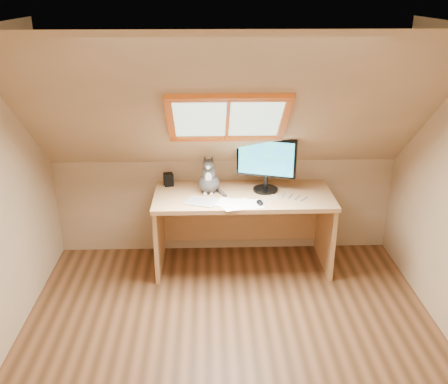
{
  "coord_description": "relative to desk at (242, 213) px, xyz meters",
  "views": [
    {
      "loc": [
        -0.17,
        -3.07,
        2.65
      ],
      "look_at": [
        -0.03,
        1.0,
        0.97
      ],
      "focal_mm": 40.0,
      "sensor_mm": 36.0,
      "label": 1
    }
  ],
  "objects": [
    {
      "name": "monitor",
      "position": [
        0.22,
        0.0,
        0.54
      ],
      "size": [
        0.56,
        0.24,
        0.53
      ],
      "color": "black",
      "rests_on": "desk"
    },
    {
      "name": "desk_speaker",
      "position": [
        -0.74,
        0.18,
        0.3
      ],
      "size": [
        0.11,
        0.11,
        0.13
      ],
      "primitive_type": "cube",
      "rotation": [
        0.0,
        0.0,
        0.26
      ],
      "color": "black",
      "rests_on": "desk"
    },
    {
      "name": "ground",
      "position": [
        -0.17,
        -1.45,
        -0.55
      ],
      "size": [
        3.5,
        3.5,
        0.0
      ],
      "primitive_type": "plane",
      "color": "brown",
      "rests_on": "ground"
    },
    {
      "name": "cat",
      "position": [
        -0.33,
        -0.01,
        0.37
      ],
      "size": [
        0.22,
        0.27,
        0.39
      ],
      "color": "#484240",
      "rests_on": "desk"
    },
    {
      "name": "mouse",
      "position": [
        0.13,
        -0.32,
        0.25
      ],
      "size": [
        0.07,
        0.11,
        0.03
      ],
      "primitive_type": "ellipsoid",
      "rotation": [
        0.0,
        0.0,
        0.14
      ],
      "color": "black",
      "rests_on": "desk"
    },
    {
      "name": "room_shell",
      "position": [
        -0.17,
        -1.55,
        0.88
      ],
      "size": [
        3.52,
        3.52,
        2.41
      ],
      "color": "tan",
      "rests_on": "ground"
    },
    {
      "name": "graphics_tablet",
      "position": [
        -0.4,
        -0.26,
        0.24
      ],
      "size": [
        0.33,
        0.28,
        0.01
      ],
      "primitive_type": "cube",
      "rotation": [
        0.0,
        0.0,
        -0.33
      ],
      "color": "#B2B2B7",
      "rests_on": "desk"
    },
    {
      "name": "cables",
      "position": [
        0.38,
        -0.19,
        0.24
      ],
      "size": [
        0.51,
        0.26,
        0.01
      ],
      "color": "silver",
      "rests_on": "desk"
    },
    {
      "name": "desk",
      "position": [
        0.0,
        0.0,
        0.0
      ],
      "size": [
        1.73,
        0.76,
        0.79
      ],
      "color": "tan",
      "rests_on": "ground"
    },
    {
      "name": "papers",
      "position": [
        -0.06,
        -0.33,
        0.24
      ],
      "size": [
        0.35,
        0.3,
        0.01
      ],
      "color": "white",
      "rests_on": "desk"
    }
  ]
}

